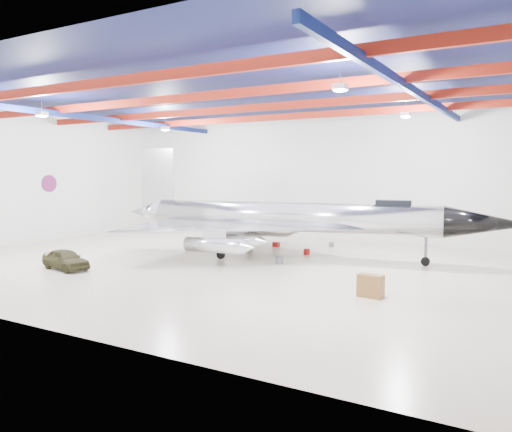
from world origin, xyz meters
The scene contains 16 objects.
floor centered at (0.00, 0.00, 0.00)m, with size 40.00×40.00×0.00m, color beige.
wall_back centered at (0.00, 15.00, 5.50)m, with size 40.00×40.00×0.00m, color silver.
wall_left centered at (-20.00, 0.00, 5.50)m, with size 30.00×30.00×0.00m, color silver.
ceiling centered at (0.00, 0.00, 11.00)m, with size 40.00×40.00×0.00m, color #0A0F38.
ceiling_structure centered at (0.00, 0.00, 10.32)m, with size 39.50×29.50×1.08m.
wall_roundel centered at (-19.94, 2.00, 5.00)m, with size 1.50×1.50×0.10m, color #B21414.
jet_aircraft centered at (2.41, 4.34, 2.57)m, with size 28.63×18.52×7.82m.
jeep centered at (-7.44, -6.62, 0.63)m, with size 1.49×3.70×1.26m, color #36341B.
desk centered at (10.94, -4.03, 0.55)m, with size 1.21×0.60×1.11m, color brown.
crate_ply centered at (-6.57, 4.64, 0.21)m, with size 0.60×0.48×0.42m, color olive.
toolbox_red centered at (-0.60, 8.31, 0.18)m, with size 0.51×0.41×0.35m, color #9D0F0F.
engine_drum centered at (3.13, 1.64, 0.22)m, with size 0.50×0.50×0.45m, color #59595B.
crate_small centered at (-9.03, 8.19, 0.12)m, with size 0.35×0.28×0.24m, color #59595B.
tool_chest centered at (3.14, 5.96, 0.21)m, with size 0.47×0.47×0.42m, color #9D0F0F.
oil_barrel centered at (-3.49, 6.51, 0.21)m, with size 0.60×0.48×0.42m, color olive.
spares_box centered at (3.29, 10.50, 0.18)m, with size 0.39×0.39×0.35m, color #59595B.
Camera 1 is at (17.88, -27.09, 5.97)m, focal length 35.00 mm.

